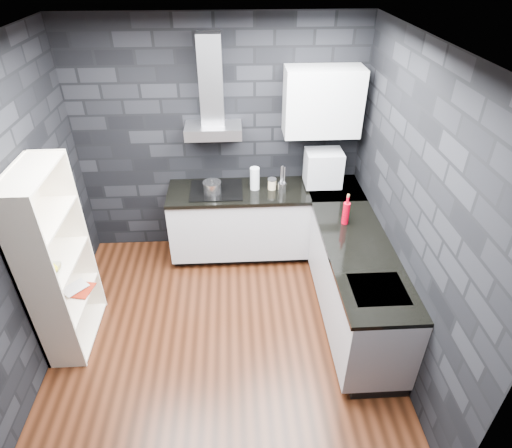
{
  "coord_description": "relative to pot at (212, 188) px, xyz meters",
  "views": [
    {
      "loc": [
        0.16,
        -2.93,
        3.28
      ],
      "look_at": [
        0.35,
        0.45,
        1.0
      ],
      "focal_mm": 30.0,
      "sensor_mm": 36.0,
      "label": 1
    }
  ],
  "objects": [
    {
      "name": "ground",
      "position": [
        0.09,
        -1.24,
        -0.97
      ],
      "size": [
        3.2,
        3.2,
        0.0
      ],
      "primitive_type": "plane",
      "color": "#411D0F"
    },
    {
      "name": "ceiling",
      "position": [
        0.09,
        -1.24,
        1.73
      ],
      "size": [
        3.2,
        3.2,
        0.0
      ],
      "primitive_type": "plane",
      "rotation": [
        3.14,
        0.0,
        0.0
      ],
      "color": "white"
    },
    {
      "name": "wall_back",
      "position": [
        0.09,
        0.39,
        0.38
      ],
      "size": [
        3.2,
        0.05,
        2.7
      ],
      "primitive_type": "cube",
      "color": "black",
      "rests_on": "ground"
    },
    {
      "name": "wall_front",
      "position": [
        0.09,
        -2.86,
        0.38
      ],
      "size": [
        3.2,
        0.05,
        2.7
      ],
      "primitive_type": "cube",
      "color": "black",
      "rests_on": "ground"
    },
    {
      "name": "wall_left",
      "position": [
        -1.53,
        -1.24,
        0.38
      ],
      "size": [
        0.05,
        3.2,
        2.7
      ],
      "primitive_type": "cube",
      "color": "black",
      "rests_on": "ground"
    },
    {
      "name": "wall_right",
      "position": [
        1.72,
        -1.24,
        0.38
      ],
      "size": [
        0.05,
        3.2,
        2.7
      ],
      "primitive_type": "cube",
      "color": "black",
      "rests_on": "ground"
    },
    {
      "name": "toekick_back",
      "position": [
        0.59,
        0.1,
        -0.92
      ],
      "size": [
        2.18,
        0.5,
        0.1
      ],
      "primitive_type": "cube",
      "color": "black",
      "rests_on": "ground"
    },
    {
      "name": "toekick_right",
      "position": [
        1.43,
        -1.14,
        -0.92
      ],
      "size": [
        0.5,
        1.78,
        0.1
      ],
      "primitive_type": "cube",
      "color": "black",
      "rests_on": "ground"
    },
    {
      "name": "counter_back_cab",
      "position": [
        0.59,
        0.06,
        -0.49
      ],
      "size": [
        2.2,
        0.6,
        0.76
      ],
      "primitive_type": "cube",
      "color": "#BBBBC0",
      "rests_on": "ground"
    },
    {
      "name": "counter_right_cab",
      "position": [
        1.39,
        -1.14,
        -0.49
      ],
      "size": [
        0.6,
        1.8,
        0.76
      ],
      "primitive_type": "cube",
      "color": "#BBBBC0",
      "rests_on": "ground"
    },
    {
      "name": "counter_back_top",
      "position": [
        0.59,
        0.05,
        -0.09
      ],
      "size": [
        2.2,
        0.62,
        0.04
      ],
      "primitive_type": "cube",
      "color": "black",
      "rests_on": "counter_back_cab"
    },
    {
      "name": "counter_right_top",
      "position": [
        1.38,
        -1.14,
        -0.09
      ],
      "size": [
        0.62,
        1.8,
        0.04
      ],
      "primitive_type": "cube",
      "color": "black",
      "rests_on": "counter_right_cab"
    },
    {
      "name": "counter_corner_top",
      "position": [
        1.39,
        0.06,
        -0.09
      ],
      "size": [
        0.62,
        0.62,
        0.04
      ],
      "primitive_type": "cube",
      "color": "black",
      "rests_on": "counter_right_cab"
    },
    {
      "name": "hood_body",
      "position": [
        0.04,
        0.19,
        0.59
      ],
      "size": [
        0.6,
        0.34,
        0.12
      ],
      "primitive_type": "cube",
      "color": "#A6A6AC",
      "rests_on": "wall_back"
    },
    {
      "name": "hood_chimney",
      "position": [
        0.04,
        0.26,
        1.1
      ],
      "size": [
        0.24,
        0.2,
        0.9
      ],
      "primitive_type": "cube",
      "color": "#A6A6AC",
      "rests_on": "hood_body"
    },
    {
      "name": "upper_cabinet",
      "position": [
        1.19,
        0.19,
        0.88
      ],
      "size": [
        0.8,
        0.35,
        0.7
      ],
      "primitive_type": "cube",
      "color": "silver",
      "rests_on": "wall_back"
    },
    {
      "name": "cooktop",
      "position": [
        0.04,
        0.06,
        -0.06
      ],
      "size": [
        0.58,
        0.5,
        0.01
      ],
      "primitive_type": "cube",
      "color": "black",
      "rests_on": "counter_back_top"
    },
    {
      "name": "sink_rim",
      "position": [
        1.39,
        -1.64,
        -0.08
      ],
      "size": [
        0.44,
        0.4,
        0.01
      ],
      "primitive_type": "cube",
      "color": "#A6A6AC",
      "rests_on": "counter_right_top"
    },
    {
      "name": "pot",
      "position": [
        0.0,
        0.0,
        0.0
      ],
      "size": [
        0.23,
        0.23,
        0.12
      ],
      "primitive_type": "cylinder",
      "rotation": [
        0.0,
        0.0,
        -0.22
      ],
      "color": "silver",
      "rests_on": "cooktop"
    },
    {
      "name": "glass_vase",
      "position": [
        0.48,
        0.08,
        0.06
      ],
      "size": [
        0.11,
        0.11,
        0.26
      ],
      "primitive_type": "cylinder",
      "rotation": [
        0.0,
        0.0,
        0.03
      ],
      "color": "white",
      "rests_on": "counter_back_top"
    },
    {
      "name": "storage_jar",
      "position": [
        0.67,
        0.07,
        -0.01
      ],
      "size": [
        0.12,
        0.12,
        0.11
      ],
      "primitive_type": "cylinder",
      "rotation": [
        0.0,
        0.0,
        -0.29
      ],
      "color": "beige",
      "rests_on": "counter_back_top"
    },
    {
      "name": "utensil_crock",
      "position": [
        0.77,
        -0.01,
        -0.01
      ],
      "size": [
        0.12,
        0.12,
        0.11
      ],
      "primitive_type": "cylinder",
      "rotation": [
        0.0,
        0.0,
        -0.4
      ],
      "color": "silver",
      "rests_on": "counter_back_top"
    },
    {
      "name": "appliance_garage",
      "position": [
        1.25,
        0.11,
        0.16
      ],
      "size": [
        0.4,
        0.31,
        0.4
      ],
      "primitive_type": "cube",
      "rotation": [
        0.0,
        0.0,
        0.0
      ],
      "color": "silver",
      "rests_on": "counter_back_top"
    },
    {
      "name": "red_bottle",
      "position": [
        1.33,
        -0.67,
        0.05
      ],
      "size": [
        0.08,
        0.08,
        0.23
      ],
      "primitive_type": "cylinder",
      "rotation": [
        0.0,
        0.0,
        -0.17
      ],
      "color": "#B90016",
      "rests_on": "counter_right_top"
    },
    {
      "name": "bookshelf",
      "position": [
        -1.33,
        -1.16,
        -0.07
      ],
      "size": [
        0.47,
        0.85,
        1.8
      ],
      "primitive_type": "cube",
      "rotation": [
        0.0,
        0.0,
        -0.17
      ],
      "color": "white",
      "rests_on": "ground"
    },
    {
      "name": "fruit_bowl",
      "position": [
        -1.33,
        -1.3,
        -0.03
      ],
      "size": [
        0.22,
        0.22,
        0.05
      ],
      "primitive_type": "imported",
      "rotation": [
        0.0,
        0.0,
        0.12
      ],
      "color": "silver",
      "rests_on": "bookshelf"
    },
    {
      "name": "book_red",
      "position": [
        -1.31,
        -1.02,
        -0.4
      ],
      "size": [
        0.17,
        0.06,
        0.23
      ],
      "primitive_type": "imported",
      "rotation": [
        0.0,
        0.0,
        -0.22
      ],
      "color": "maroon",
      "rests_on": "bookshelf"
    },
    {
      "name": "book_second",
      "position": [
        -1.37,
        -0.97,
        -0.38
      ],
      "size": [
        0.13,
        0.13,
        0.23
      ],
      "primitive_type": "imported",
      "rotation": [
        0.0,
        0.0,
        -0.75
      ],
      "color": "#B2B2B2",
      "rests_on": "bookshelf"
    }
  ]
}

